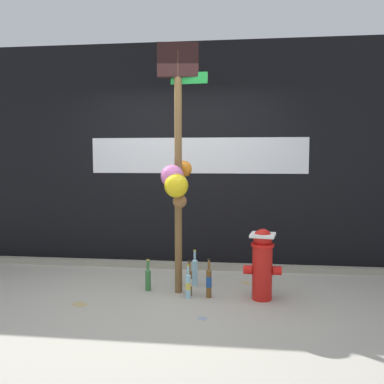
% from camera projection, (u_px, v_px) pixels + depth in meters
% --- Properties ---
extents(ground_plane, '(14.00, 14.00, 0.00)m').
position_uv_depth(ground_plane, '(164.00, 302.00, 4.27)').
color(ground_plane, '#ADA899').
extents(building_wall, '(10.00, 0.21, 3.08)m').
position_uv_depth(building_wall, '(185.00, 155.00, 5.81)').
color(building_wall, black).
rests_on(building_wall, ground_plane).
extents(curb_strip, '(8.00, 0.12, 0.08)m').
position_uv_depth(curb_strip, '(182.00, 265.00, 5.56)').
color(curb_strip, gray).
rests_on(curb_strip, ground_plane).
extents(memorial_post, '(0.54, 0.60, 2.72)m').
position_uv_depth(memorial_post, '(177.00, 158.00, 4.39)').
color(memorial_post, brown).
rests_on(memorial_post, ground_plane).
extents(fire_hydrant, '(0.40, 0.29, 0.76)m').
position_uv_depth(fire_hydrant, '(262.00, 262.00, 4.33)').
color(fire_hydrant, red).
rests_on(fire_hydrant, ground_plane).
extents(bottle_0, '(0.06, 0.06, 0.43)m').
position_uv_depth(bottle_0, '(209.00, 282.00, 4.40)').
color(bottle_0, brown).
rests_on(bottle_0, ground_plane).
extents(bottle_1, '(0.06, 0.06, 0.39)m').
position_uv_depth(bottle_1, '(189.00, 281.00, 4.47)').
color(bottle_1, brown).
rests_on(bottle_1, ground_plane).
extents(bottle_2, '(0.06, 0.06, 0.36)m').
position_uv_depth(bottle_2, '(188.00, 285.00, 4.38)').
color(bottle_2, '#93CCE0').
rests_on(bottle_2, ground_plane).
extents(bottle_3, '(0.08, 0.08, 0.36)m').
position_uv_depth(bottle_3, '(178.00, 273.00, 4.82)').
color(bottle_3, '#B2DBEA').
rests_on(bottle_3, ground_plane).
extents(bottle_4, '(0.07, 0.07, 0.42)m').
position_uv_depth(bottle_4, '(195.00, 271.00, 4.81)').
color(bottle_4, '#93CCE0').
rests_on(bottle_4, ground_plane).
extents(bottle_5, '(0.06, 0.06, 0.36)m').
position_uv_depth(bottle_5, '(148.00, 278.00, 4.63)').
color(bottle_5, '#337038').
rests_on(bottle_5, ground_plane).
extents(litter_0, '(0.13, 0.17, 0.01)m').
position_uv_depth(litter_0, '(69.00, 265.00, 5.73)').
color(litter_0, '#8C99B2').
rests_on(litter_0, ground_plane).
extents(litter_1, '(0.13, 0.15, 0.01)m').
position_uv_depth(litter_1, '(246.00, 283.00, 4.92)').
color(litter_1, tan).
rests_on(litter_1, ground_plane).
extents(litter_2, '(0.11, 0.10, 0.01)m').
position_uv_depth(litter_2, '(202.00, 318.00, 3.84)').
color(litter_2, '#8C99B2').
rests_on(litter_2, ground_plane).
extents(litter_3, '(0.19, 0.18, 0.01)m').
position_uv_depth(litter_3, '(79.00, 304.00, 4.20)').
color(litter_3, tan).
rests_on(litter_3, ground_plane).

